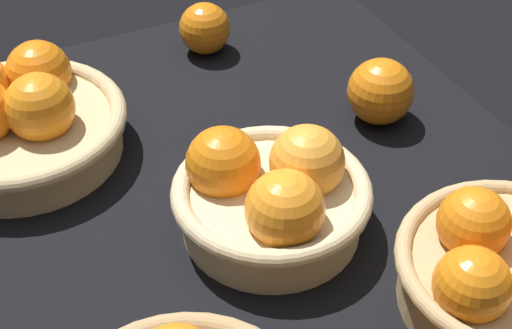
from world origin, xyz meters
TOP-DOWN VIEW (x-y plane):
  - market_tray at (0.00, 0.00)cm, footprint 84.00×72.00cm
  - basket_center at (1.93, 2.50)cm, footprint 20.40×20.40cm
  - basket_near_left at (-22.29, -17.85)cm, footprint 24.30×24.30cm
  - loose_orange_front_gap at (-9.28, 22.67)cm, footprint 8.07×8.07cm
  - loose_orange_side_gap at (-32.79, 9.61)cm, footprint 7.02×7.02cm

SIDE VIEW (x-z plane):
  - market_tray at x=0.00cm, z-range 0.00..3.00cm
  - loose_orange_side_gap at x=-32.79cm, z-range 3.00..10.02cm
  - loose_orange_front_gap at x=-9.28cm, z-range 3.00..11.07cm
  - basket_near_left at x=-22.29cm, z-range 1.79..12.95cm
  - basket_center at x=1.93cm, z-range 2.12..13.04cm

